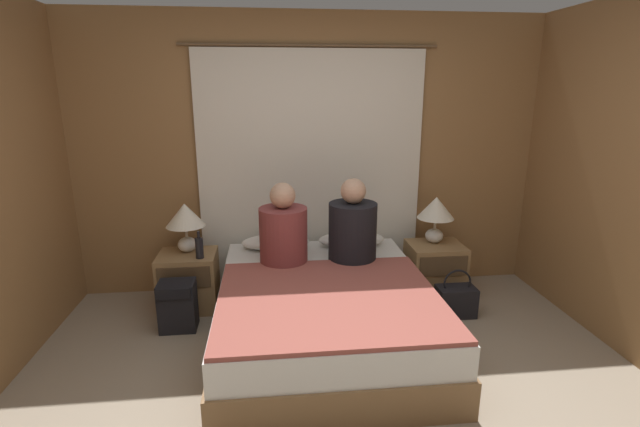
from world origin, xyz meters
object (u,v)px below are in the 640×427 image
at_px(backpack_on_floor, 177,303).
at_px(beer_bottle_on_left_stand, 199,248).
at_px(pillow_left, 276,242).
at_px(lamp_left, 185,219).
at_px(lamp_right, 436,211).
at_px(pillow_right, 351,239).
at_px(person_left_in_bed, 283,232).
at_px(bed, 324,313).
at_px(nightstand_left, 189,281).
at_px(person_right_in_bed, 353,228).
at_px(handbag_on_floor, 456,300).
at_px(nightstand_right, 434,270).

bearing_deg(backpack_on_floor, beer_bottle_on_left_stand, 60.05).
bearing_deg(pillow_left, backpack_on_floor, -148.44).
bearing_deg(lamp_left, lamp_right, 0.00).
relative_size(pillow_right, backpack_on_floor, 1.50).
height_order(pillow_left, pillow_right, same).
bearing_deg(person_left_in_bed, beer_bottle_on_left_stand, 167.35).
height_order(pillow_left, person_left_in_bed, person_left_in_bed).
distance_m(lamp_right, beer_bottle_on_left_stand, 2.09).
xyz_separation_m(pillow_left, backpack_on_floor, (-0.79, -0.48, -0.31)).
height_order(bed, person_left_in_bed, person_left_in_bed).
distance_m(nightstand_left, lamp_left, 0.54).
height_order(person_right_in_bed, handbag_on_floor, person_right_in_bed).
bearing_deg(nightstand_left, lamp_left, 90.00).
relative_size(bed, pillow_right, 3.29).
distance_m(person_left_in_bed, handbag_on_floor, 1.56).
distance_m(bed, handbag_on_floor, 1.19).
height_order(lamp_left, person_left_in_bed, person_left_in_bed).
bearing_deg(person_right_in_bed, nightstand_right, 17.83).
bearing_deg(lamp_left, pillow_right, 1.54).
distance_m(pillow_left, handbag_on_floor, 1.62).
distance_m(beer_bottle_on_left_stand, backpack_on_floor, 0.48).
bearing_deg(person_right_in_bed, lamp_left, 166.59).
distance_m(pillow_left, backpack_on_floor, 0.97).
bearing_deg(nightstand_right, lamp_left, 178.28).
bearing_deg(pillow_right, lamp_right, -2.92).
bearing_deg(handbag_on_floor, person_right_in_bed, 171.02).
bearing_deg(beer_bottle_on_left_stand, handbag_on_floor, -7.85).
distance_m(lamp_left, person_left_in_bed, 0.88).
bearing_deg(person_left_in_bed, nightstand_left, 162.19).
xyz_separation_m(nightstand_right, pillow_left, (-1.44, 0.10, 0.29)).
distance_m(nightstand_left, handbag_on_floor, 2.29).
height_order(nightstand_right, beer_bottle_on_left_stand, beer_bottle_on_left_stand).
bearing_deg(handbag_on_floor, pillow_left, 161.29).
distance_m(lamp_left, lamp_right, 2.20).
height_order(person_left_in_bed, beer_bottle_on_left_stand, person_left_in_bed).
bearing_deg(bed, handbag_on_floor, 14.12).
bearing_deg(handbag_on_floor, person_left_in_bed, 174.52).
relative_size(nightstand_left, handbag_on_floor, 1.20).
relative_size(nightstand_right, person_left_in_bed, 0.74).
bearing_deg(handbag_on_floor, beer_bottle_on_left_stand, 172.15).
xyz_separation_m(lamp_right, pillow_left, (-1.44, 0.04, -0.25)).
xyz_separation_m(lamp_right, person_left_in_bed, (-1.38, -0.33, -0.04)).
relative_size(nightstand_right, handbag_on_floor, 1.20).
bearing_deg(beer_bottle_on_left_stand, person_left_in_bed, -12.65).
height_order(nightstand_left, lamp_left, lamp_left).
height_order(person_right_in_bed, backpack_on_floor, person_right_in_bed).
height_order(nightstand_left, person_left_in_bed, person_left_in_bed).
bearing_deg(beer_bottle_on_left_stand, pillow_left, 18.62).
height_order(person_right_in_bed, beer_bottle_on_left_stand, person_right_in_bed).
bearing_deg(lamp_right, nightstand_right, -90.00).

